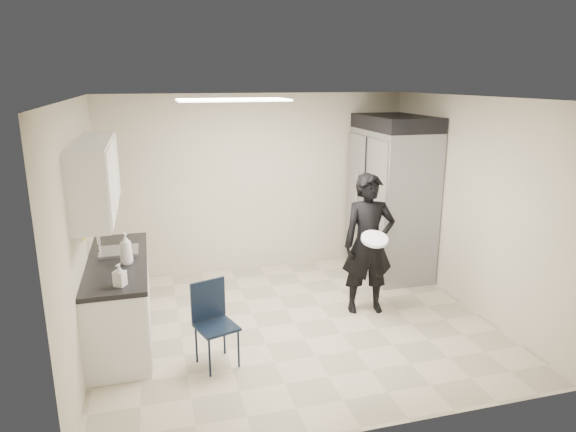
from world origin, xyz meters
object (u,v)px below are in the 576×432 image
object	(u,v)px
lower_counter	(120,301)
commercial_fridge	(392,203)
folding_chair	(217,327)
man_tuxedo	(368,244)

from	to	relation	value
lower_counter	commercial_fridge	size ratio (longest dim) A/B	0.90
lower_counter	folding_chair	xyz separation A→B (m)	(0.95, -0.87, -0.01)
lower_counter	man_tuxedo	world-z (taller)	man_tuxedo
lower_counter	folding_chair	bearing A→B (deg)	-42.46
commercial_fridge	folding_chair	world-z (taller)	commercial_fridge
man_tuxedo	commercial_fridge	bearing A→B (deg)	62.02
lower_counter	folding_chair	size ratio (longest dim) A/B	2.29
commercial_fridge	folding_chair	xyz separation A→B (m)	(-2.83, -1.94, -0.63)
folding_chair	man_tuxedo	xyz separation A→B (m)	(1.96, 0.78, 0.45)
commercial_fridge	folding_chair	size ratio (longest dim) A/B	2.53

